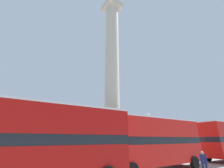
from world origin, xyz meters
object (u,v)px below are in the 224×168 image
object	(u,v)px
monument_column	(112,93)
pedestrian_near_lamp	(204,162)
bus_b	(41,140)
bus_c	(154,140)
street_lamp	(150,135)

from	to	relation	value
monument_column	pedestrian_near_lamp	xyz separation A→B (m)	(2.74, -7.91, -6.72)
monument_column	bus_b	world-z (taller)	monument_column
bus_c	street_lamp	world-z (taller)	street_lamp
street_lamp	pedestrian_near_lamp	bearing A→B (deg)	-98.79
bus_c	pedestrian_near_lamp	world-z (taller)	bus_c
bus_c	pedestrian_near_lamp	xyz separation A→B (m)	(1.39, -3.26, -1.45)
street_lamp	pedestrian_near_lamp	xyz separation A→B (m)	(-0.92, -5.92, -2.02)
monument_column	pedestrian_near_lamp	size ratio (longest dim) A/B	14.10
bus_b	bus_c	xyz separation A→B (m)	(9.17, 0.25, -0.08)
bus_c	street_lamp	size ratio (longest dim) A/B	1.96
bus_b	street_lamp	bearing A→B (deg)	15.76
street_lamp	pedestrian_near_lamp	size ratio (longest dim) A/B	3.27
monument_column	street_lamp	size ratio (longest dim) A/B	4.31
street_lamp	pedestrian_near_lamp	distance (m)	6.32
bus_c	street_lamp	distance (m)	3.56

